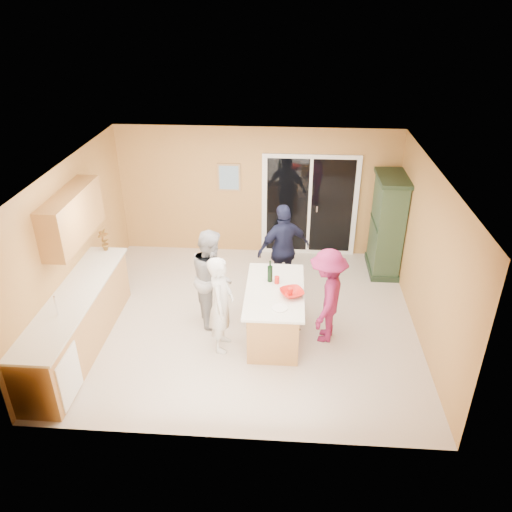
# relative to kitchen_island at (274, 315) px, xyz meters

# --- Properties ---
(floor) EXTENTS (5.50, 5.50, 0.00)m
(floor) POSITION_rel_kitchen_island_xyz_m (-0.47, 0.41, -0.40)
(floor) COLOR beige
(floor) RESTS_ON ground
(ceiling) EXTENTS (5.50, 5.00, 0.10)m
(ceiling) POSITION_rel_kitchen_island_xyz_m (-0.47, 0.41, 2.20)
(ceiling) COLOR silver
(ceiling) RESTS_ON wall_back
(wall_back) EXTENTS (5.50, 0.10, 2.60)m
(wall_back) POSITION_rel_kitchen_island_xyz_m (-0.47, 2.91, 0.90)
(wall_back) COLOR #EDBA61
(wall_back) RESTS_ON ground
(wall_front) EXTENTS (5.50, 0.10, 2.60)m
(wall_front) POSITION_rel_kitchen_island_xyz_m (-0.47, -2.09, 0.90)
(wall_front) COLOR #EDBA61
(wall_front) RESTS_ON ground
(wall_left) EXTENTS (0.10, 5.00, 2.60)m
(wall_left) POSITION_rel_kitchen_island_xyz_m (-3.22, 0.41, 0.90)
(wall_left) COLOR #EDBA61
(wall_left) RESTS_ON ground
(wall_right) EXTENTS (0.10, 5.00, 2.60)m
(wall_right) POSITION_rel_kitchen_island_xyz_m (2.28, 0.41, 0.90)
(wall_right) COLOR #EDBA61
(wall_right) RESTS_ON ground
(left_cabinet_run) EXTENTS (0.65, 3.05, 1.24)m
(left_cabinet_run) POSITION_rel_kitchen_island_xyz_m (-2.92, -0.64, 0.06)
(left_cabinet_run) COLOR #B78247
(left_cabinet_run) RESTS_ON floor
(upper_cabinets) EXTENTS (0.35, 1.60, 0.75)m
(upper_cabinets) POSITION_rel_kitchen_island_xyz_m (-3.05, 0.21, 1.48)
(upper_cabinets) COLOR #B78247
(upper_cabinets) RESTS_ON wall_left
(sliding_door) EXTENTS (1.90, 0.07, 2.10)m
(sliding_door) POSITION_rel_kitchen_island_xyz_m (0.58, 2.87, 0.65)
(sliding_door) COLOR white
(sliding_door) RESTS_ON floor
(framed_picture) EXTENTS (0.46, 0.04, 0.56)m
(framed_picture) POSITION_rel_kitchen_island_xyz_m (-1.02, 2.88, 1.20)
(framed_picture) COLOR #A57F52
(framed_picture) RESTS_ON wall_back
(kitchen_island) EXTENTS (0.89, 1.62, 0.85)m
(kitchen_island) POSITION_rel_kitchen_island_xyz_m (0.00, 0.00, 0.00)
(kitchen_island) COLOR #B78247
(kitchen_island) RESTS_ON floor
(green_hutch) EXTENTS (0.55, 1.04, 1.92)m
(green_hutch) POSITION_rel_kitchen_island_xyz_m (2.02, 2.27, 0.53)
(green_hutch) COLOR #1D301F
(green_hutch) RESTS_ON floor
(woman_white) EXTENTS (0.39, 0.58, 1.54)m
(woman_white) POSITION_rel_kitchen_island_xyz_m (-0.77, -0.32, 0.37)
(woman_white) COLOR silver
(woman_white) RESTS_ON floor
(woman_grey) EXTENTS (0.83, 0.94, 1.62)m
(woman_grey) POSITION_rel_kitchen_island_xyz_m (-1.03, 0.40, 0.41)
(woman_grey) COLOR #A8A8AB
(woman_grey) RESTS_ON floor
(woman_navy) EXTENTS (1.06, 0.80, 1.67)m
(woman_navy) POSITION_rel_kitchen_island_xyz_m (0.10, 1.37, 0.43)
(woman_navy) COLOR #1A1E39
(woman_navy) RESTS_ON floor
(woman_magenta) EXTENTS (0.78, 1.09, 1.53)m
(woman_magenta) POSITION_rel_kitchen_island_xyz_m (0.79, 0.01, 0.37)
(woman_magenta) COLOR maroon
(woman_magenta) RESTS_ON floor
(serving_bowl) EXTENTS (0.45, 0.45, 0.08)m
(serving_bowl) POSITION_rel_kitchen_island_xyz_m (0.26, -0.13, 0.49)
(serving_bowl) COLOR red
(serving_bowl) RESTS_ON kitchen_island
(tulip_vase) EXTENTS (0.22, 0.18, 0.37)m
(tulip_vase) POSITION_rel_kitchen_island_xyz_m (-2.92, 0.93, 0.73)
(tulip_vase) COLOR #AB1F11
(tulip_vase) RESTS_ON left_cabinet_run
(tumbler_near) EXTENTS (0.09, 0.09, 0.11)m
(tumbler_near) POSITION_rel_kitchen_island_xyz_m (0.02, 0.20, 0.51)
(tumbler_near) COLOR red
(tumbler_near) RESTS_ON kitchen_island
(tumbler_far) EXTENTS (0.09, 0.09, 0.11)m
(tumbler_far) POSITION_rel_kitchen_island_xyz_m (0.23, -0.12, 0.51)
(tumbler_far) COLOR red
(tumbler_far) RESTS_ON kitchen_island
(wine_bottle) EXTENTS (0.08, 0.08, 0.36)m
(wine_bottle) POSITION_rel_kitchen_island_xyz_m (-0.09, 0.25, 0.59)
(wine_bottle) COLOR black
(wine_bottle) RESTS_ON kitchen_island
(white_plate) EXTENTS (0.23, 0.23, 0.02)m
(white_plate) POSITION_rel_kitchen_island_xyz_m (0.09, -0.49, 0.46)
(white_plate) COLOR white
(white_plate) RESTS_ON kitchen_island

